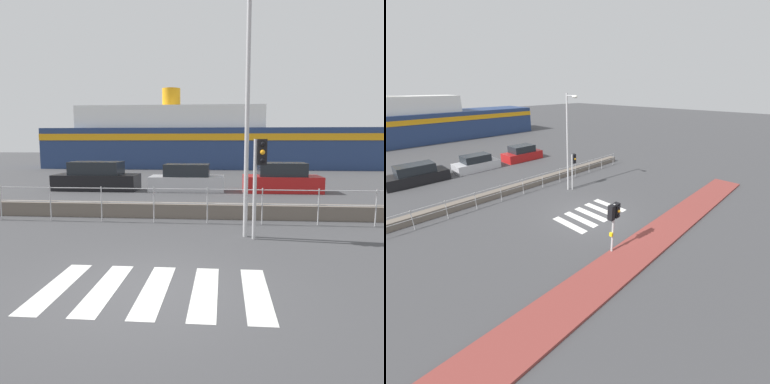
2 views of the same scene
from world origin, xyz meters
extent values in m
plane|color=#424244|center=(0.00, 0.00, 0.00)|extent=(160.00, 160.00, 0.00)
cube|color=silver|center=(-1.62, 0.00, 0.00)|extent=(0.45, 2.40, 0.01)
cube|color=silver|center=(-0.72, 0.00, 0.00)|extent=(0.45, 2.40, 0.01)
cube|color=silver|center=(0.18, 0.00, 0.00)|extent=(0.45, 2.40, 0.01)
cube|color=silver|center=(1.08, 0.00, 0.00)|extent=(0.45, 2.40, 0.01)
cube|color=silver|center=(1.98, 0.00, 0.00)|extent=(0.45, 2.40, 0.01)
cube|color=#6B6056|center=(0.00, 6.44, 0.25)|extent=(21.33, 0.55, 0.49)
cylinder|color=#B2B2B5|center=(0.00, 5.56, 1.11)|extent=(19.20, 0.03, 0.03)
cylinder|color=#B2B2B5|center=(0.00, 5.56, 0.64)|extent=(19.20, 0.03, 0.03)
cylinder|color=#B2B2B5|center=(-6.11, 5.56, 0.58)|extent=(0.04, 0.04, 1.16)
cylinder|color=#B2B2B5|center=(-4.36, 5.56, 0.58)|extent=(0.04, 0.04, 1.16)
cylinder|color=#B2B2B5|center=(-2.62, 5.56, 0.58)|extent=(0.04, 0.04, 1.16)
cylinder|color=#B2B2B5|center=(-0.87, 5.56, 0.58)|extent=(0.04, 0.04, 1.16)
cylinder|color=#B2B2B5|center=(0.87, 5.56, 0.58)|extent=(0.04, 0.04, 1.16)
cylinder|color=#B2B2B5|center=(2.62, 5.56, 0.58)|extent=(0.04, 0.04, 1.16)
cylinder|color=#B2B2B5|center=(4.36, 5.56, 0.58)|extent=(0.04, 0.04, 1.16)
cylinder|color=#B2B2B5|center=(6.11, 5.56, 0.58)|extent=(0.04, 0.04, 1.16)
cylinder|color=#B2B2B5|center=(2.22, 3.71, 1.34)|extent=(0.10, 0.10, 2.69)
cube|color=black|center=(2.39, 3.71, 2.35)|extent=(0.24, 0.24, 0.68)
sphere|color=black|center=(2.39, 3.57, 2.56)|extent=(0.13, 0.13, 0.13)
sphere|color=orange|center=(2.39, 3.57, 2.35)|extent=(0.13, 0.13, 0.13)
sphere|color=black|center=(2.39, 3.57, 2.14)|extent=(0.13, 0.13, 0.13)
cylinder|color=#B2B2B5|center=(2.00, 3.94, 3.39)|extent=(0.12, 0.12, 6.77)
cube|color=navy|center=(0.00, 31.48, 1.94)|extent=(32.50, 6.12, 3.88)
cube|color=white|center=(-3.90, 31.48, 4.95)|extent=(18.20, 4.90, 2.14)
cube|color=orange|center=(0.00, 28.40, 3.03)|extent=(32.50, 0.08, 0.62)
cylinder|color=orange|center=(-3.90, 31.48, 6.92)|extent=(1.80, 1.80, 1.80)
cube|color=black|center=(-5.51, 13.51, 0.42)|extent=(4.51, 1.84, 0.85)
cube|color=#1E2328|center=(-5.51, 13.51, 1.19)|extent=(2.70, 1.62, 0.69)
cube|color=#BCBCC1|center=(-0.57, 13.51, 0.39)|extent=(3.95, 1.74, 0.79)
cube|color=#1E2328|center=(-0.57, 13.51, 1.11)|extent=(2.37, 1.53, 0.64)
cube|color=#B21919|center=(4.41, 13.51, 0.42)|extent=(3.99, 1.85, 0.84)
cube|color=#1E2328|center=(4.41, 13.51, 1.18)|extent=(2.39, 1.63, 0.69)
camera|label=1|loc=(1.39, -6.29, 2.63)|focal=35.00mm
camera|label=2|loc=(-10.21, -9.18, 7.17)|focal=24.00mm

